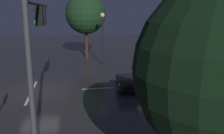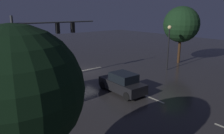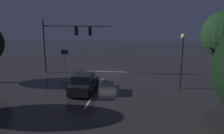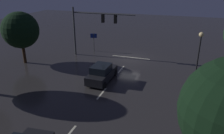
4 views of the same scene
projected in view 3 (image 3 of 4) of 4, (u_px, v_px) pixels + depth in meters
name	position (u px, v px, depth m)	size (l,w,h in m)	color
ground_plane	(106.00, 72.00, 26.72)	(80.00, 80.00, 0.00)	#2D2B2B
traffic_signal_assembly	(65.00, 37.00, 25.60)	(8.17, 0.47, 6.29)	#383A3D
lane_dash_far	(101.00, 82.00, 22.84)	(2.20, 0.16, 0.01)	beige
lane_dash_mid	(88.00, 103.00, 17.02)	(2.20, 0.16, 0.01)	beige
stop_bar	(107.00, 72.00, 27.15)	(5.00, 0.16, 0.01)	beige
car_approaching	(84.00, 83.00, 19.43)	(1.97, 4.40, 1.70)	black
street_lamp_left_kerb	(182.00, 51.00, 19.86)	(0.44, 0.44, 5.11)	black
route_sign	(65.00, 55.00, 28.39)	(0.88, 0.31, 2.56)	#383A3D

